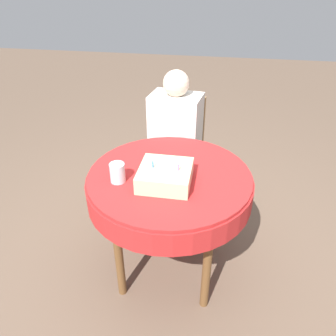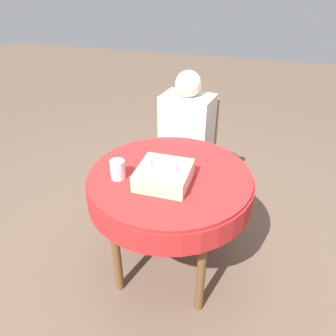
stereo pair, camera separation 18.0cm
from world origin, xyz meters
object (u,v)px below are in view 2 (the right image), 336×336
(person, at_px, (186,133))
(birthday_cake, at_px, (164,175))
(chair, at_px, (189,151))
(drinking_glass, at_px, (118,169))

(person, height_order, birthday_cake, person)
(chair, bearing_deg, birthday_cake, -78.45)
(chair, xyz_separation_m, drinking_glass, (-0.21, -0.88, 0.33))
(chair, relative_size, birthday_cake, 3.29)
(person, height_order, drinking_glass, person)
(birthday_cake, distance_m, drinking_glass, 0.26)
(chair, distance_m, drinking_glass, 0.96)
(drinking_glass, bearing_deg, chair, 76.90)
(person, xyz_separation_m, drinking_glass, (-0.19, -0.79, 0.12))
(birthday_cake, relative_size, drinking_glass, 2.55)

